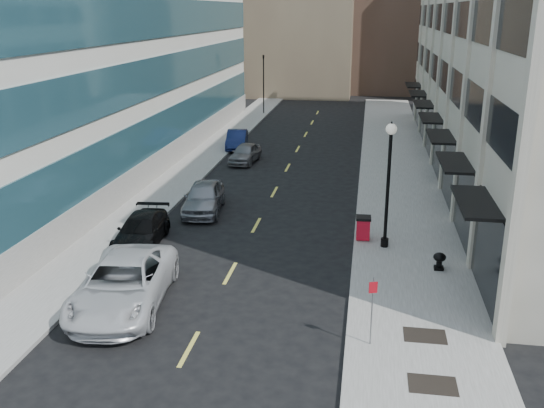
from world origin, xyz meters
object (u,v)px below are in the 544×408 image
(car_silver_sedan, at_px, (204,197))
(car_black_pickup, at_px, (141,231))
(urn_planter, at_px, (439,259))
(car_white_van, at_px, (124,284))
(trash_bin, at_px, (363,227))
(car_blue_sedan, at_px, (237,139))
(sign_post, at_px, (372,301))
(traffic_signal, at_px, (263,59))
(car_grey_sedan, at_px, (245,153))
(lamppost, at_px, (389,174))

(car_silver_sedan, bearing_deg, car_black_pickup, -113.71)
(car_silver_sedan, height_order, urn_planter, car_silver_sedan)
(car_white_van, distance_m, car_black_pickup, 6.21)
(car_silver_sedan, xyz_separation_m, trash_bin, (8.60, -3.24, -0.06))
(car_black_pickup, distance_m, car_blue_sedan, 20.99)
(sign_post, bearing_deg, traffic_signal, 86.75)
(car_black_pickup, height_order, car_grey_sedan, car_black_pickup)
(lamppost, bearing_deg, car_silver_sedan, 157.45)
(trash_bin, height_order, urn_planter, trash_bin)
(car_grey_sedan, distance_m, lamppost, 18.29)
(car_silver_sedan, bearing_deg, traffic_signal, 87.61)
(car_blue_sedan, relative_size, urn_planter, 5.92)
(car_blue_sedan, height_order, lamppost, lamppost)
(car_black_pickup, xyz_separation_m, car_blue_sedan, (0.00, 20.99, 0.02))
(car_white_van, relative_size, car_grey_sedan, 1.61)
(car_silver_sedan, bearing_deg, lamppost, -29.02)
(car_white_van, relative_size, car_blue_sedan, 1.51)
(traffic_signal, height_order, sign_post, traffic_signal)
(car_black_pickup, bearing_deg, car_blue_sedan, 84.81)
(traffic_signal, bearing_deg, car_blue_sedan, -87.57)
(car_blue_sedan, distance_m, sign_post, 30.45)
(sign_post, bearing_deg, trash_bin, 75.06)
(car_silver_sedan, relative_size, car_blue_sedan, 1.12)
(car_blue_sedan, distance_m, lamppost, 22.94)
(car_silver_sedan, bearing_deg, car_white_van, -96.46)
(car_black_pickup, relative_size, car_grey_sedan, 1.18)
(car_blue_sedan, distance_m, car_grey_sedan, 4.80)
(sign_post, xyz_separation_m, urn_planter, (2.80, 6.46, -1.08))
(car_silver_sedan, distance_m, lamppost, 10.75)
(car_white_van, distance_m, car_grey_sedan, 22.46)
(car_white_van, height_order, car_blue_sedan, car_white_van)
(car_blue_sedan, bearing_deg, trash_bin, -69.49)
(car_blue_sedan, xyz_separation_m, car_grey_sedan, (1.59, -4.52, -0.02))
(car_silver_sedan, height_order, car_grey_sedan, car_silver_sedan)
(lamppost, distance_m, urn_planter, 4.33)
(car_grey_sedan, bearing_deg, trash_bin, -54.06)
(car_silver_sedan, distance_m, car_grey_sedan, 11.31)
(car_white_van, bearing_deg, car_black_pickup, 98.54)
(car_white_van, xyz_separation_m, sign_post, (9.00, -1.55, 0.77))
(car_grey_sedan, distance_m, urn_planter, 21.15)
(car_silver_sedan, relative_size, trash_bin, 4.27)
(lamppost, distance_m, sign_post, 8.93)
(car_grey_sedan, xyz_separation_m, trash_bin, (8.61, -14.55, 0.07))
(traffic_signal, relative_size, lamppost, 1.20)
(traffic_signal, height_order, car_black_pickup, traffic_signal)
(car_blue_sedan, height_order, urn_planter, car_blue_sedan)
(car_white_van, xyz_separation_m, car_black_pickup, (-1.60, 6.00, -0.21))
(urn_planter, bearing_deg, traffic_signal, 110.09)
(car_white_van, bearing_deg, urn_planter, 16.22)
(car_black_pickup, distance_m, car_silver_sedan, 5.40)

